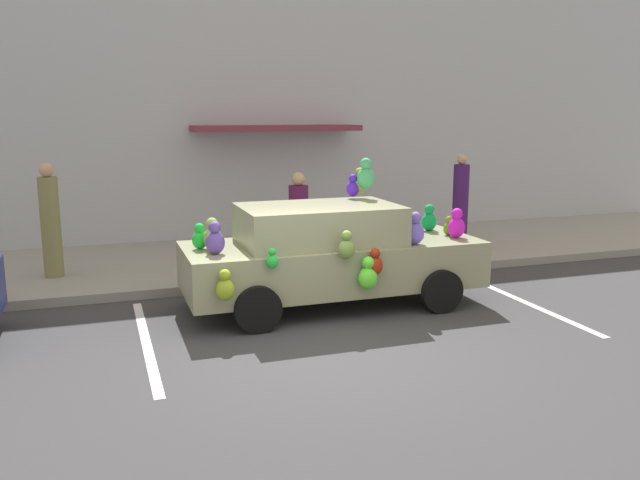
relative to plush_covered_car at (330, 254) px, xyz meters
The scene contains 10 objects.
ground_plane 2.07m from the plush_covered_car, 113.73° to the right, with size 60.00×60.00×0.00m, color #38383A.
sidewalk 3.42m from the plush_covered_car, 103.28° to the left, with size 24.00×4.00×0.15m, color gray.
storefront_building 5.95m from the plush_covered_car, 97.96° to the left, with size 24.00×1.25×6.40m.
parking_stripe_front 3.11m from the plush_covered_car, 14.40° to the right, with size 0.12×3.60×0.01m, color silver.
parking_stripe_rear 2.98m from the plush_covered_car, 164.91° to the right, with size 0.12×3.60×0.01m, color silver.
plush_covered_car is the anchor object (origin of this frame).
teddy_bear_on_sidewalk 2.68m from the plush_covered_car, 41.00° to the left, with size 0.39×0.32×0.74m.
pedestrian_near_shopfront 4.82m from the plush_covered_car, 146.39° to the left, with size 0.32×0.32×1.92m.
pedestrian_walking_past 4.69m from the plush_covered_car, 35.28° to the left, with size 0.32×0.32×1.90m.
pedestrian_by_lamp 2.31m from the plush_covered_car, 84.70° to the left, with size 0.36×0.36×1.67m.
Camera 1 is at (-2.49, -7.25, 2.89)m, focal length 36.80 mm.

